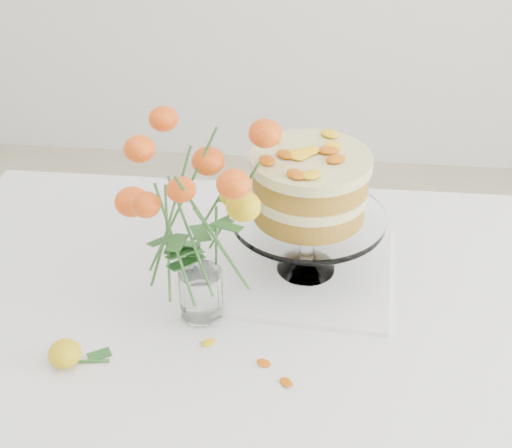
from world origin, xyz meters
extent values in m
cube|color=tan|center=(0.00, 0.00, 0.73)|extent=(1.40, 0.90, 0.04)
cylinder|color=tan|center=(-0.62, 0.37, 0.35)|extent=(0.06, 0.06, 0.71)
cube|color=white|center=(0.00, 0.00, 0.75)|extent=(1.42, 0.92, 0.01)
cube|color=white|center=(0.00, 0.46, 0.65)|extent=(1.42, 0.01, 0.20)
cube|color=white|center=(0.04, 0.12, 0.76)|extent=(0.35, 0.35, 0.01)
cylinder|color=white|center=(0.04, 0.12, 0.83)|extent=(0.03, 0.03, 0.09)
cylinder|color=white|center=(0.04, 0.12, 0.89)|extent=(0.29, 0.29, 0.01)
cylinder|color=olive|center=(0.04, 0.12, 0.91)|extent=(0.26, 0.26, 0.04)
cylinder|color=beige|center=(0.04, 0.12, 0.94)|extent=(0.27, 0.27, 0.02)
cylinder|color=olive|center=(0.04, 0.12, 0.97)|extent=(0.26, 0.26, 0.04)
cylinder|color=beige|center=(0.04, 0.12, 1.01)|extent=(0.27, 0.27, 0.02)
cylinder|color=white|center=(-0.14, -0.03, 0.76)|extent=(0.06, 0.06, 0.01)
cylinder|color=white|center=(-0.14, -0.03, 0.81)|extent=(0.08, 0.08, 0.09)
ellipsoid|color=yellow|center=(-0.35, -0.17, 0.78)|extent=(0.06, 0.06, 0.05)
cylinder|color=#2D5C25|center=(-0.31, -0.17, 0.76)|extent=(0.07, 0.01, 0.01)
ellipsoid|color=yellow|center=(-0.12, -0.10, 0.76)|extent=(0.03, 0.02, 0.00)
ellipsoid|color=yellow|center=(-0.02, -0.14, 0.76)|extent=(0.03, 0.02, 0.00)
ellipsoid|color=yellow|center=(0.02, -0.18, 0.76)|extent=(0.03, 0.02, 0.00)
camera|label=1|loc=(0.05, -1.00, 1.61)|focal=50.00mm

